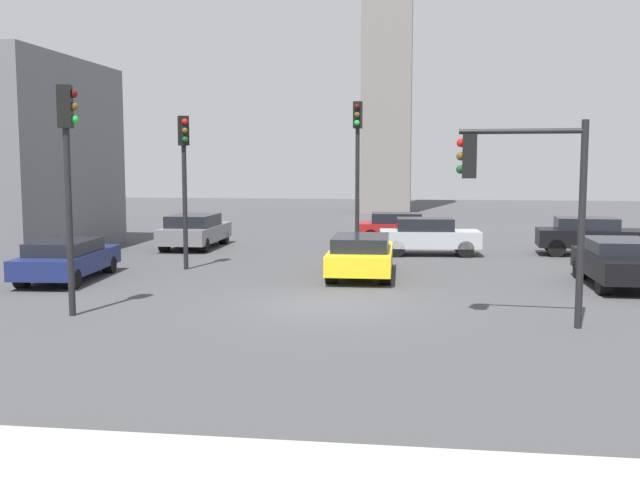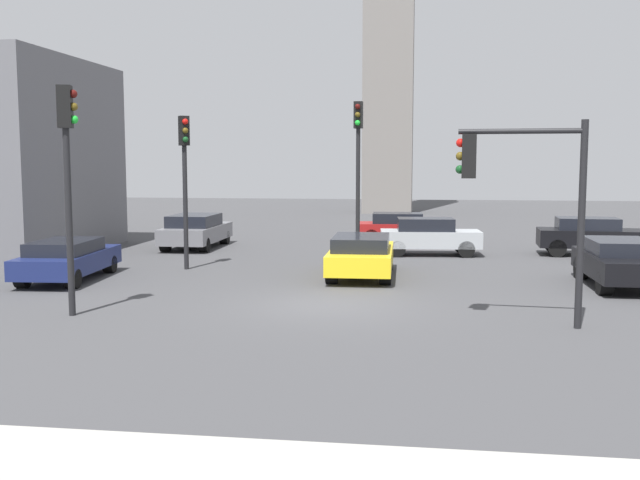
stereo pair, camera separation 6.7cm
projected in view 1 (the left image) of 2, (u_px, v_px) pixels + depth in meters
name	position (u px, v px, depth m)	size (l,w,h in m)	color
ground_plane	(329.00, 305.00, 19.16)	(107.24, 107.24, 0.00)	#424244
traffic_light_0	(522.00, 181.00, 16.43)	(2.84, 0.43, 4.64)	black
traffic_light_1	(68.00, 157.00, 17.45)	(0.49, 0.39, 5.52)	black
traffic_light_2	(357.00, 151.00, 27.69)	(0.34, 0.47, 5.96)	black
traffic_light_3	(184.00, 163.00, 25.09)	(0.44, 0.49, 5.27)	black
car_0	(428.00, 236.00, 29.24)	(4.04, 1.89, 1.48)	#ADB2B7
car_1	(620.00, 261.00, 21.90)	(2.03, 4.35, 1.40)	black
car_2	(590.00, 235.00, 29.15)	(4.23, 1.94, 1.51)	black
car_3	(67.00, 259.00, 23.07)	(2.19, 4.66, 1.29)	navy
car_4	(400.00, 226.00, 34.21)	(4.16, 1.87, 1.34)	maroon
car_5	(361.00, 255.00, 23.83)	(2.11, 4.74, 1.35)	yellow
car_6	(195.00, 230.00, 31.71)	(2.02, 4.64, 1.46)	slate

